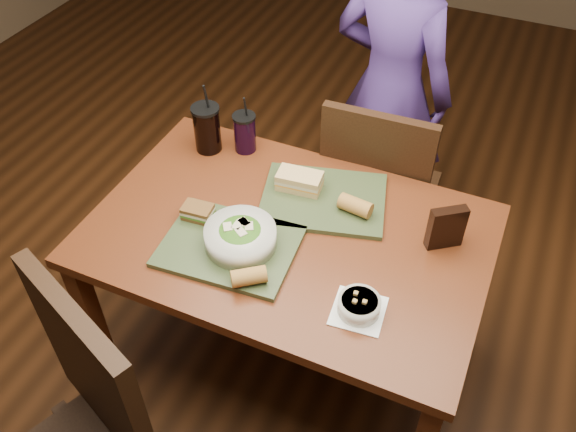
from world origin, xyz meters
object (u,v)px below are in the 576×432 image
object	(u,v)px
tray_far	(323,199)
sandwich_near	(198,212)
sandwich_far	(299,181)
dining_table	(288,250)
cup_berry	(245,132)
baguette_far	(355,206)
tray_near	(229,246)
salad_bowl	(240,236)
soup_bowl	(359,305)
baguette_near	(249,276)
diner	(390,90)
chip_bag	(446,228)
chair_far	(378,191)
cup_cola	(207,128)

from	to	relation	value
tray_far	sandwich_near	world-z (taller)	sandwich_near
sandwich_far	dining_table	bearing A→B (deg)	-77.37
cup_berry	baguette_far	bearing A→B (deg)	-19.56
tray_near	salad_bowl	xyz separation A→B (m)	(0.03, 0.02, 0.05)
salad_bowl	cup_berry	bearing A→B (deg)	115.27
tray_near	cup_berry	bearing A→B (deg)	111.13
soup_bowl	baguette_near	bearing A→B (deg)	-172.52
diner	baguette_near	world-z (taller)	diner
dining_table	chip_bag	distance (m)	0.53
baguette_near	cup_berry	world-z (taller)	cup_berry
salad_bowl	soup_bowl	bearing A→B (deg)	-11.40
tray_near	cup_berry	size ratio (longest dim) A/B	1.78
salad_bowl	cup_berry	size ratio (longest dim) A/B	0.96
dining_table	cup_berry	world-z (taller)	cup_berry
chair_far	diner	xyz separation A→B (m)	(-0.10, 0.40, 0.22)
sandwich_near	tray_far	bearing A→B (deg)	36.92
dining_table	cup_cola	size ratio (longest dim) A/B	4.56
dining_table	baguette_near	bearing A→B (deg)	-92.67
tray_far	cup_berry	size ratio (longest dim) A/B	1.78
tray_near	sandwich_near	size ratio (longest dim) A/B	4.04
salad_bowl	cup_cola	bearing A→B (deg)	130.19
diner	soup_bowl	world-z (taller)	diner
chair_far	tray_near	distance (m)	0.78
baguette_far	cup_berry	distance (m)	0.53
chair_far	sandwich_near	size ratio (longest dim) A/B	9.35
tray_far	baguette_near	world-z (taller)	baguette_near
chair_far	baguette_far	bearing A→B (deg)	-86.93
salad_bowl	baguette_near	world-z (taller)	salad_bowl
dining_table	baguette_far	bearing A→B (deg)	42.30
tray_far	sandwich_far	size ratio (longest dim) A/B	2.59
tray_near	soup_bowl	distance (m)	0.46
cup_cola	sandwich_far	bearing A→B (deg)	-11.99
dining_table	tray_near	distance (m)	0.22
tray_near	sandwich_far	size ratio (longest dim) A/B	2.59
tray_near	salad_bowl	size ratio (longest dim) A/B	1.85
diner	tray_far	distance (m)	0.77
sandwich_far	chip_bag	bearing A→B (deg)	-5.31
baguette_near	tray_far	bearing A→B (deg)	81.70
salad_bowl	tray_near	bearing A→B (deg)	-154.83
tray_near	sandwich_far	world-z (taller)	sandwich_far
dining_table	baguette_far	world-z (taller)	baguette_far
sandwich_near	baguette_near	size ratio (longest dim) A/B	0.99
dining_table	cup_cola	bearing A→B (deg)	148.04
cup_cola	tray_near	bearing A→B (deg)	-53.70
sandwich_far	cup_berry	distance (m)	0.32
tray_near	cup_berry	xyz separation A→B (m)	(-0.19, 0.48, 0.07)
salad_bowl	cup_berry	world-z (taller)	cup_berry
baguette_far	cup_cola	bearing A→B (deg)	168.76
baguette_near	diner	bearing A→B (deg)	86.70
baguette_near	chair_far	bearing A→B (deg)	78.39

